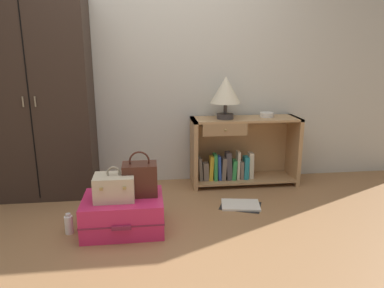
{
  "coord_description": "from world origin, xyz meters",
  "views": [
    {
      "loc": [
        -0.09,
        -2.26,
        1.36
      ],
      "look_at": [
        0.3,
        0.85,
        0.55
      ],
      "focal_mm": 33.51,
      "sensor_mm": 36.0,
      "label": 1
    }
  ],
  "objects": [
    {
      "name": "ground_plane",
      "position": [
        0.0,
        0.0,
        0.0
      ],
      "size": [
        9.0,
        9.0,
        0.0
      ],
      "primitive_type": "plane",
      "color": "#9E7047"
    },
    {
      "name": "back_wall",
      "position": [
        0.0,
        1.5,
        1.3
      ],
      "size": [
        6.4,
        0.1,
        2.6
      ],
      "primitive_type": "cube",
      "color": "beige",
      "rests_on": "ground_plane"
    },
    {
      "name": "wardrobe",
      "position": [
        -1.1,
        1.2,
        0.94
      ],
      "size": [
        0.98,
        0.47,
        1.89
      ],
      "color": "#33261E",
      "rests_on": "ground_plane"
    },
    {
      "name": "bookshelf",
      "position": [
        0.86,
        1.26,
        0.34
      ],
      "size": [
        1.11,
        0.37,
        0.71
      ],
      "color": "tan",
      "rests_on": "ground_plane"
    },
    {
      "name": "table_lamp",
      "position": [
        0.68,
        1.23,
        0.98
      ],
      "size": [
        0.31,
        0.31,
        0.42
      ],
      "color": "#3D3838",
      "rests_on": "bookshelf"
    },
    {
      "name": "bowl",
      "position": [
        1.13,
        1.27,
        0.73
      ],
      "size": [
        0.14,
        0.14,
        0.05
      ],
      "primitive_type": "cylinder",
      "color": "silver",
      "rests_on": "bookshelf"
    },
    {
      "name": "suitcase_large",
      "position": [
        -0.3,
        0.37,
        0.13
      ],
      "size": [
        0.62,
        0.49,
        0.27
      ],
      "color": "#DB2860",
      "rests_on": "ground_plane"
    },
    {
      "name": "train_case",
      "position": [
        -0.36,
        0.34,
        0.37
      ],
      "size": [
        0.3,
        0.23,
        0.26
      ],
      "color": "beige",
      "rests_on": "suitcase_large"
    },
    {
      "name": "handbag",
      "position": [
        -0.17,
        0.41,
        0.4
      ],
      "size": [
        0.27,
        0.18,
        0.35
      ],
      "color": "#472319",
      "rests_on": "suitcase_large"
    },
    {
      "name": "bottle",
      "position": [
        -0.72,
        0.35,
        0.08
      ],
      "size": [
        0.06,
        0.06,
        0.16
      ],
      "color": "white",
      "rests_on": "ground_plane"
    },
    {
      "name": "open_book_on_floor",
      "position": [
        0.72,
        0.68,
        0.01
      ],
      "size": [
        0.43,
        0.37,
        0.02
      ],
      "color": "white",
      "rests_on": "ground_plane"
    }
  ]
}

